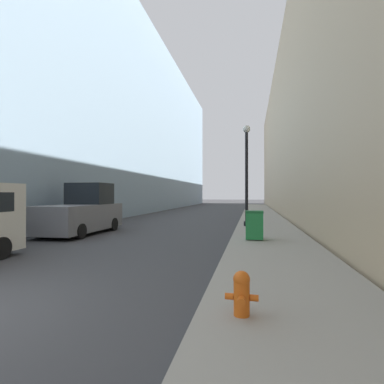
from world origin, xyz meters
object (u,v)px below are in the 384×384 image
at_px(trash_bin, 254,225).
at_px(lamppost, 247,169).
at_px(fire_hydrant, 242,292).
at_px(pickup_truck, 82,213).

bearing_deg(trash_bin, lamppost, 94.35).
height_order(trash_bin, lamppost, lamppost).
bearing_deg(lamppost, fire_hydrant, -89.37).
xyz_separation_m(trash_bin, lamppost, (-0.36, 4.76, 2.45)).
xyz_separation_m(trash_bin, pickup_truck, (-7.94, 1.47, 0.27)).
height_order(fire_hydrant, lamppost, lamppost).
xyz_separation_m(fire_hydrant, lamppost, (-0.13, 11.88, 2.68)).
height_order(trash_bin, pickup_truck, pickup_truck).
distance_m(trash_bin, pickup_truck, 8.07).
bearing_deg(pickup_truck, trash_bin, -10.47).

